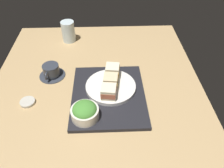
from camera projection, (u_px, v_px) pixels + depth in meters
The scene contains 10 objects.
ground_plane at pixel (97, 107), 96.77cm from camera, with size 140.00×100.00×3.00cm, color tan.
serving_tray at pixel (108, 95), 98.90cm from camera, with size 38.73×32.41×1.77cm, color black.
sandwich_plate at pixel (111, 86), 100.55cm from camera, with size 22.87×22.87×1.66cm, color silver.
sandwich_near at pixel (109, 92), 93.17cm from camera, with size 7.20×6.98×5.19cm.
sandwich_middle at pixel (111, 81), 98.18cm from camera, with size 7.16×7.25×5.32cm.
sandwich_far at pixel (112, 71), 103.12cm from camera, with size 7.13×7.21×5.66cm.
salad_bowl at pixel (85, 111), 86.39cm from camera, with size 11.20×11.20×7.21cm.
coffee_cup at pixel (51, 71), 108.11cm from camera, with size 12.79×12.75×6.45cm.
drinking_glass at pixel (68, 31), 130.42cm from camera, with size 7.81×7.81×12.22cm, color silver.
small_sauce_dish at pixel (28, 102), 96.13cm from camera, with size 6.51×6.51×1.25cm, color beige.
Camera 1 is at (-64.44, -4.30, 71.60)cm, focal length 35.32 mm.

